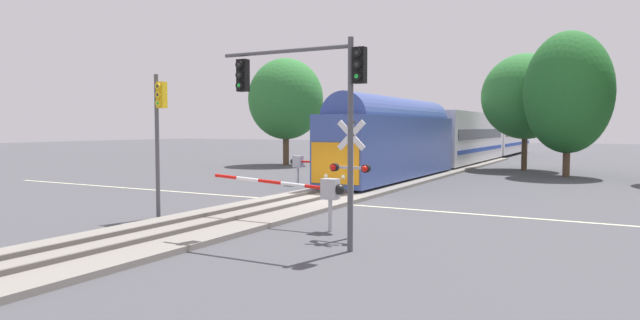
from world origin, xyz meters
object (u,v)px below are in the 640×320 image
at_px(traffic_signal_near_right, 312,91).
at_px(pine_left_background, 286,99).
at_px(crossing_gate_near, 316,189).
at_px(elm_centre_background, 526,97).
at_px(commuter_train, 466,136).
at_px(crossing_signal_mast, 351,164).
at_px(oak_far_right, 568,92).
at_px(traffic_signal_median, 159,122).
at_px(crossing_gate_far, 307,163).

xyz_separation_m(traffic_signal_near_right, pine_left_background, (-19.47, 29.33, 1.60)).
relative_size(crossing_gate_near, traffic_signal_near_right, 0.91).
bearing_deg(elm_centre_background, commuter_train, 140.67).
bearing_deg(crossing_signal_mast, oak_far_right, 81.26).
bearing_deg(crossing_gate_near, pine_left_background, 124.11).
bearing_deg(traffic_signal_near_right, elm_centre_background, 88.24).
bearing_deg(elm_centre_background, crossing_signal_mast, -91.07).
bearing_deg(traffic_signal_median, crossing_signal_mast, 0.95).
distance_m(elm_centre_background, oak_far_right, 6.06).
bearing_deg(traffic_signal_near_right, oak_far_right, 80.92).
distance_m(crossing_gate_far, traffic_signal_median, 13.25).
height_order(crossing_gate_near, traffic_signal_near_right, traffic_signal_near_right).
bearing_deg(commuter_train, crossing_signal_mast, -81.67).
relative_size(crossing_gate_near, oak_far_right, 0.53).
bearing_deg(crossing_gate_near, elm_centre_background, 85.85).
height_order(oak_far_right, pine_left_background, oak_far_right).
relative_size(oak_far_right, pine_left_background, 1.04).
distance_m(traffic_signal_median, oak_far_right, 29.92).
xyz_separation_m(elm_centre_background, oak_far_right, (3.56, -4.90, -0.05)).
bearing_deg(oak_far_right, commuter_train, 134.24).
relative_size(crossing_gate_far, pine_left_background, 0.58).
xyz_separation_m(crossing_gate_near, pine_left_background, (-18.24, 26.92, 4.75)).
relative_size(crossing_signal_mast, elm_centre_background, 0.40).
bearing_deg(traffic_signal_near_right, commuter_train, 97.33).
bearing_deg(pine_left_background, commuter_train, 32.55).
xyz_separation_m(crossing_gate_near, oak_far_right, (5.83, 26.36, 4.60)).
bearing_deg(oak_far_right, crossing_signal_mast, -98.74).
height_order(traffic_signal_median, pine_left_background, pine_left_background).
relative_size(crossing_gate_near, pine_left_background, 0.55).
bearing_deg(crossing_gate_far, crossing_signal_mast, -54.78).
xyz_separation_m(crossing_signal_mast, elm_centre_background, (0.60, 31.97, 3.70)).
distance_m(commuter_train, oak_far_right, 14.09).
bearing_deg(crossing_gate_near, crossing_gate_far, 121.35).
distance_m(crossing_signal_mast, traffic_signal_near_right, 2.83).
bearing_deg(pine_left_background, oak_far_right, -1.34).
distance_m(crossing_signal_mast, pine_left_background, 34.26).
bearing_deg(crossing_gate_far, oak_far_right, 46.99).
distance_m(commuter_train, traffic_signal_near_right, 38.95).
distance_m(traffic_signal_near_right, pine_left_background, 35.24).
xyz_separation_m(crossing_gate_near, traffic_signal_median, (-6.43, -0.84, 2.31)).
relative_size(crossing_gate_near, elm_centre_background, 0.57).
height_order(crossing_gate_far, traffic_signal_median, traffic_signal_median).
xyz_separation_m(crossing_gate_near, traffic_signal_near_right, (1.23, -2.41, 3.16)).
xyz_separation_m(crossing_gate_far, traffic_signal_near_right, (8.65, -14.58, 3.17)).
distance_m(crossing_gate_far, oak_far_right, 19.96).
bearing_deg(crossing_gate_near, traffic_signal_median, -172.60).
distance_m(crossing_gate_far, elm_centre_background, 21.92).
xyz_separation_m(crossing_gate_far, elm_centre_background, (9.68, 19.10, 4.66)).
distance_m(crossing_signal_mast, elm_centre_background, 32.19).
distance_m(crossing_signal_mast, oak_far_right, 27.62).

